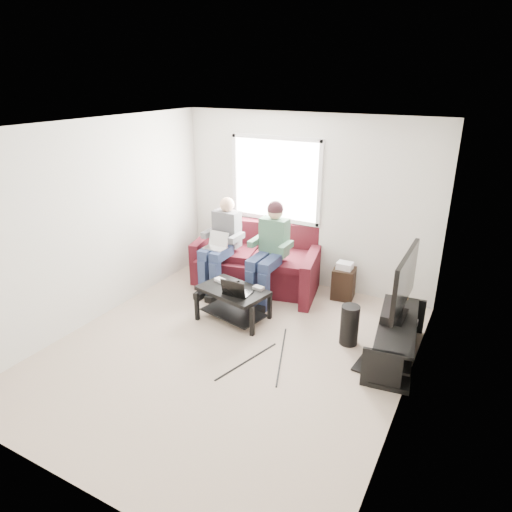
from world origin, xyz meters
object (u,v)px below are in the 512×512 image
(tv_stand, at_px, (396,341))
(tv, at_px, (404,282))
(subwoofer, at_px, (349,325))
(coffee_table, at_px, (233,297))
(end_table, at_px, (344,282))
(sofa, at_px, (257,264))

(tv_stand, distance_m, tv, 0.72)
(subwoofer, bearing_deg, coffee_table, -174.24)
(coffee_table, bearing_deg, tv_stand, 3.66)
(tv, height_order, end_table, tv)
(subwoofer, xyz_separation_m, end_table, (-0.46, 1.16, -0.00))
(tv, bearing_deg, sofa, 158.99)
(coffee_table, xyz_separation_m, subwoofer, (1.55, 0.16, -0.08))
(tv, bearing_deg, tv_stand, -88.53)
(coffee_table, xyz_separation_m, end_table, (1.10, 1.32, -0.08))
(sofa, xyz_separation_m, tv_stand, (2.37, -1.01, -0.13))
(sofa, xyz_separation_m, coffee_table, (0.26, -1.15, -0.01))
(end_table, bearing_deg, coffee_table, -129.71)
(coffee_table, relative_size, subwoofer, 1.96)
(coffee_table, height_order, end_table, end_table)
(tv_stand, bearing_deg, subwoofer, 177.83)
(tv, distance_m, end_table, 1.63)
(tv, distance_m, subwoofer, 0.87)
(sofa, bearing_deg, coffee_table, -77.16)
(coffee_table, height_order, subwoofer, subwoofer)
(tv_stand, relative_size, subwoofer, 2.82)
(coffee_table, distance_m, tv, 2.20)
(subwoofer, bearing_deg, tv, 8.02)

